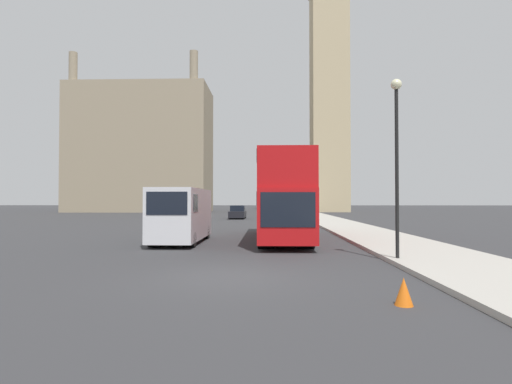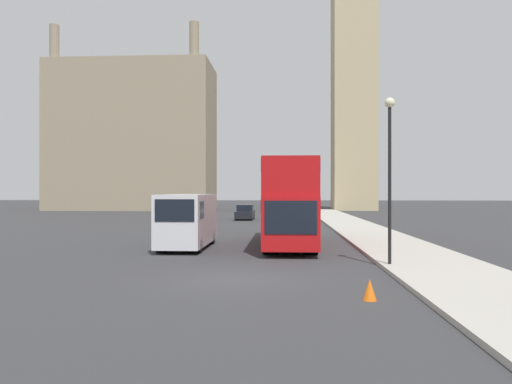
% 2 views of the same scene
% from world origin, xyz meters
% --- Properties ---
extents(ground_plane, '(300.00, 300.00, 0.00)m').
position_xyz_m(ground_plane, '(0.00, 0.00, 0.00)').
color(ground_plane, '#333335').
extents(sidewalk_strip, '(3.99, 120.00, 0.15)m').
position_xyz_m(sidewalk_strip, '(7.00, 0.00, 0.07)').
color(sidewalk_strip, '#ADA89E').
rests_on(sidewalk_strip, ground_plane).
extents(clock_tower, '(6.87, 7.04, 58.33)m').
position_xyz_m(clock_tower, '(12.07, 61.08, 29.91)').
color(clock_tower, tan).
rests_on(clock_tower, ground_plane).
extents(building_block_distant, '(24.38, 11.57, 27.32)m').
position_xyz_m(building_block_distant, '(-21.86, 60.63, 11.24)').
color(building_block_distant, gray).
rests_on(building_block_distant, ground_plane).
extents(red_double_decker_bus, '(2.47, 11.05, 4.25)m').
position_xyz_m(red_double_decker_bus, '(1.79, 10.19, 2.37)').
color(red_double_decker_bus, '#B71114').
rests_on(red_double_decker_bus, ground_plane).
extents(white_van, '(2.06, 5.93, 2.63)m').
position_xyz_m(white_van, '(-3.20, 8.47, 1.41)').
color(white_van, silver).
rests_on(white_van, ground_plane).
extents(street_lamp, '(0.36, 0.36, 6.01)m').
position_xyz_m(street_lamp, '(5.33, 2.60, 4.07)').
color(street_lamp, black).
rests_on(street_lamp, sidewalk_strip).
extents(parked_sedan, '(1.71, 4.67, 1.49)m').
position_xyz_m(parked_sedan, '(-2.39, 33.99, 0.67)').
color(parked_sedan, black).
rests_on(parked_sedan, ground_plane).
extents(traffic_cone, '(0.36, 0.36, 0.55)m').
position_xyz_m(traffic_cone, '(3.69, -2.88, 0.28)').
color(traffic_cone, orange).
rests_on(traffic_cone, ground_plane).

